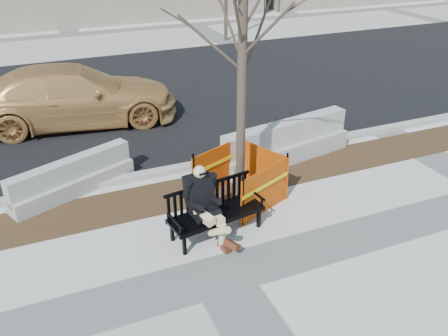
# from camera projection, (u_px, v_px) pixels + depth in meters

# --- Properties ---
(ground) EXTENTS (120.00, 120.00, 0.00)m
(ground) POSITION_uv_depth(u_px,v_px,m) (220.00, 275.00, 7.52)
(ground) COLOR beige
(ground) RESTS_ON ground
(mulch_strip) EXTENTS (40.00, 1.20, 0.02)m
(mulch_strip) POSITION_uv_depth(u_px,v_px,m) (171.00, 196.00, 9.64)
(mulch_strip) COLOR #47301C
(mulch_strip) RESTS_ON ground
(asphalt_street) EXTENTS (60.00, 10.40, 0.01)m
(asphalt_street) POSITION_uv_depth(u_px,v_px,m) (111.00, 99.00, 14.68)
(asphalt_street) COLOR black
(asphalt_street) RESTS_ON ground
(curb) EXTENTS (60.00, 0.25, 0.12)m
(curb) POSITION_uv_depth(u_px,v_px,m) (158.00, 173.00, 10.39)
(curb) COLOR #9E9B93
(curb) RESTS_ON ground
(bench) EXTENTS (1.82, 0.89, 0.93)m
(bench) POSITION_uv_depth(u_px,v_px,m) (216.00, 233.00, 8.50)
(bench) COLOR black
(bench) RESTS_ON ground
(seated_man) EXTENTS (0.74, 1.07, 1.38)m
(seated_man) POSITION_uv_depth(u_px,v_px,m) (204.00, 236.00, 8.43)
(seated_man) COLOR black
(seated_man) RESTS_ON ground
(tree_fence) EXTENTS (2.68, 2.68, 5.10)m
(tree_fence) POSITION_uv_depth(u_px,v_px,m) (240.00, 199.00, 9.52)
(tree_fence) COLOR #D95906
(tree_fence) RESTS_ON ground
(sedan) EXTENTS (5.62, 2.84, 1.56)m
(sedan) POSITION_uv_depth(u_px,v_px,m) (78.00, 123.00, 13.03)
(sedan) COLOR tan
(sedan) RESTS_ON ground
(jersey_barrier_left) EXTENTS (2.63, 1.53, 0.76)m
(jersey_barrier_left) POSITION_uv_depth(u_px,v_px,m) (75.00, 192.00, 9.77)
(jersey_barrier_left) COLOR #A29F98
(jersey_barrier_left) RESTS_ON ground
(jersey_barrier_right) EXTENTS (3.39, 1.25, 0.95)m
(jersey_barrier_right) POSITION_uv_depth(u_px,v_px,m) (284.00, 159.00, 11.07)
(jersey_barrier_right) COLOR #A19F97
(jersey_barrier_right) RESTS_ON ground
(far_tree_right) EXTENTS (1.92, 1.92, 4.85)m
(far_tree_right) POSITION_uv_depth(u_px,v_px,m) (226.00, 40.00, 21.65)
(far_tree_right) COLOR #473B2D
(far_tree_right) RESTS_ON ground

